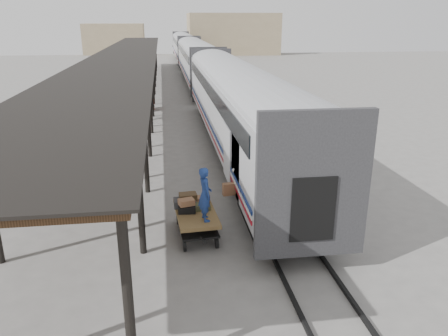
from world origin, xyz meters
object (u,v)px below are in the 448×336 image
object	(u,v)px
baggage_cart	(196,217)
luggage_tug	(145,103)
pedestrian	(147,106)
porter	(205,194)

from	to	relation	value
baggage_cart	luggage_tug	world-z (taller)	luggage_tug
baggage_cart	pedestrian	xyz separation A→B (m)	(-2.07, 17.91, 0.34)
porter	luggage_tug	bearing A→B (deg)	-2.41
porter	baggage_cart	bearing A→B (deg)	12.03
pedestrian	porter	bearing A→B (deg)	113.95
baggage_cart	luggage_tug	distance (m)	21.61
porter	pedestrian	bearing A→B (deg)	-1.88
luggage_tug	pedestrian	xyz separation A→B (m)	(0.24, -3.58, 0.41)
baggage_cart	porter	world-z (taller)	porter
baggage_cart	pedestrian	distance (m)	18.04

